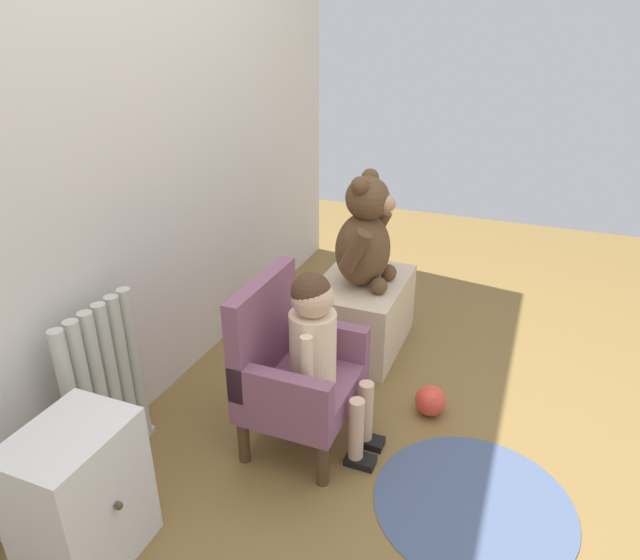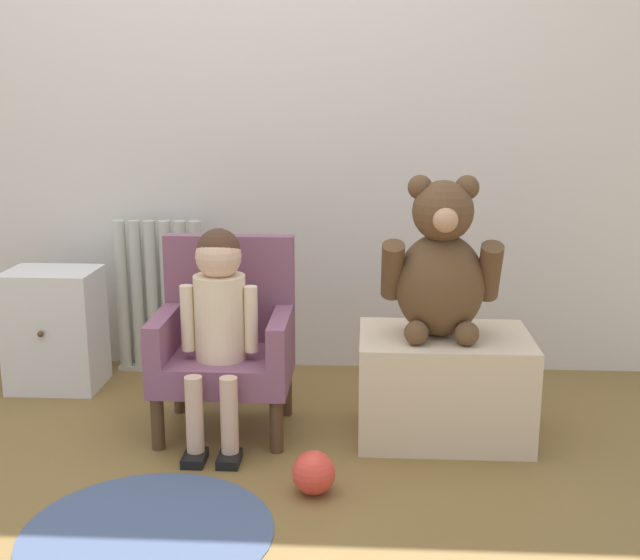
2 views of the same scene
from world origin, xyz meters
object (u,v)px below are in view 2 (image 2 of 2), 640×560
object	(u,v)px
small_dresser	(55,329)
low_bench	(443,385)
radiator	(160,298)
large_teddy_bear	(441,267)
child_armchair	(226,339)
child_figure	(219,306)
toy_ball	(314,473)
floor_rug	(147,532)

from	to	relation	value
small_dresser	low_bench	xyz separation A→B (m)	(1.47, -0.37, -0.06)
radiator	large_teddy_bear	distance (m)	1.26
child_armchair	low_bench	xyz separation A→B (m)	(0.74, -0.03, -0.14)
child_armchair	radiator	bearing A→B (deg)	123.96
child_figure	large_teddy_bear	distance (m)	0.73
large_teddy_bear	child_armchair	bearing A→B (deg)	176.44
child_figure	toy_ball	xyz separation A→B (m)	(0.33, -0.36, -0.40)
radiator	small_dresser	distance (m)	0.43
radiator	low_bench	xyz separation A→B (m)	(1.11, -0.58, -0.14)
child_armchair	floor_rug	size ratio (longest dim) A/B	0.97
small_dresser	child_figure	bearing A→B (deg)	-31.47
low_bench	floor_rug	size ratio (longest dim) A/B	0.84
radiator	floor_rug	size ratio (longest dim) A/B	0.94
radiator	child_figure	bearing A→B (deg)	-60.71
toy_ball	radiator	bearing A→B (deg)	124.57
radiator	low_bench	size ratio (longest dim) A/B	1.12
large_teddy_bear	floor_rug	size ratio (longest dim) A/B	0.78
radiator	low_bench	bearing A→B (deg)	-27.49
small_dresser	toy_ball	size ratio (longest dim) A/B	3.68
radiator	toy_ball	world-z (taller)	radiator
floor_rug	toy_ball	bearing A→B (deg)	29.57
floor_rug	low_bench	bearing A→B (deg)	39.07
low_bench	large_teddy_bear	world-z (taller)	large_teddy_bear
low_bench	toy_ball	xyz separation A→B (m)	(-0.41, -0.44, -0.11)
floor_rug	large_teddy_bear	bearing A→B (deg)	39.38
large_teddy_bear	low_bench	bearing A→B (deg)	26.91
small_dresser	large_teddy_bear	xyz separation A→B (m)	(1.45, -0.38, 0.35)
radiator	small_dresser	size ratio (longest dim) A/B	1.35
low_bench	small_dresser	bearing A→B (deg)	165.85
small_dresser	toy_ball	xyz separation A→B (m)	(1.06, -0.81, -0.17)
floor_rug	child_armchair	bearing A→B (deg)	82.41
radiator	small_dresser	xyz separation A→B (m)	(-0.37, -0.21, -0.08)
child_figure	floor_rug	distance (m)	0.76
radiator	floor_rug	world-z (taller)	radiator
small_dresser	large_teddy_bear	bearing A→B (deg)	-14.81
small_dresser	child_armchair	xyz separation A→B (m)	(0.73, -0.34, 0.08)
child_figure	floor_rug	size ratio (longest dim) A/B	1.05
child_armchair	toy_ball	distance (m)	0.63
child_figure	child_armchair	bearing A→B (deg)	90.00
large_teddy_bear	toy_ball	bearing A→B (deg)	-132.25
small_dresser	child_armchair	size ratio (longest dim) A/B	0.72
radiator	large_teddy_bear	xyz separation A→B (m)	(1.08, -0.59, 0.27)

